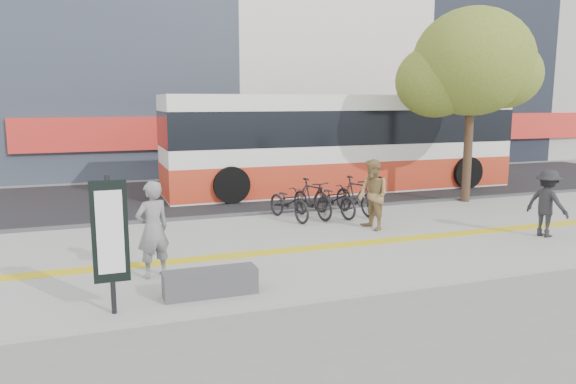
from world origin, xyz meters
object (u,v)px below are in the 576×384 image
object	(u,v)px
bench	(210,282)
bus	(342,145)
seated_woman	(153,229)
pedestrian_dark	(547,203)
pedestrian_tan	(373,195)
street_tree	(470,65)
signboard	(110,234)

from	to	relation	value
bench	bus	distance (m)	12.08
bus	seated_woman	bearing A→B (deg)	-133.26
bench	pedestrian_dark	xyz separation A→B (m)	(8.63, 1.30, 0.60)
pedestrian_tan	pedestrian_dark	world-z (taller)	pedestrian_tan
bench	bus	bearing A→B (deg)	53.94
seated_woman	pedestrian_dark	distance (m)	9.43
bench	seated_woman	distance (m)	1.71
street_tree	bus	size ratio (longest dim) A/B	0.48
seated_woman	pedestrian_tan	distance (m)	6.10
signboard	street_tree	bearing A→B (deg)	29.07
signboard	pedestrian_dark	world-z (taller)	signboard
signboard	bus	world-z (taller)	bus
signboard	bus	distance (m)	13.24
signboard	pedestrian_dark	distance (m)	10.36
signboard	pedestrian_dark	xyz separation A→B (m)	(10.23, 1.60, -0.46)
pedestrian_dark	seated_woman	bearing A→B (deg)	74.83
bench	street_tree	distance (m)	12.23
seated_woman	pedestrian_dark	xyz separation A→B (m)	(9.43, -0.05, -0.09)
street_tree	pedestrian_dark	xyz separation A→B (m)	(-1.15, -4.72, -3.61)
street_tree	bench	bearing A→B (deg)	-148.38
street_tree	seated_woman	world-z (taller)	street_tree
street_tree	pedestrian_dark	world-z (taller)	street_tree
bench	signboard	distance (m)	1.94
street_tree	bus	distance (m)	5.36
seated_woman	bus	bearing A→B (deg)	-155.57
bus	pedestrian_dark	size ratio (longest dim) A/B	7.99
bus	seated_woman	size ratio (longest dim) A/B	7.20
signboard	pedestrian_tan	xyz separation A→B (m)	(6.55, 3.67, -0.38)
street_tree	pedestrian_tan	size ratio (longest dim) A/B	3.46
bench	pedestrian_tan	distance (m)	6.03
bench	signboard	size ratio (longest dim) A/B	0.73
pedestrian_dark	signboard	bearing A→B (deg)	84.03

